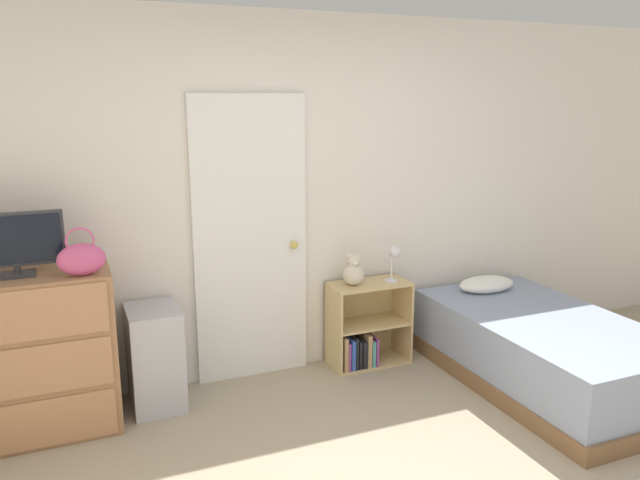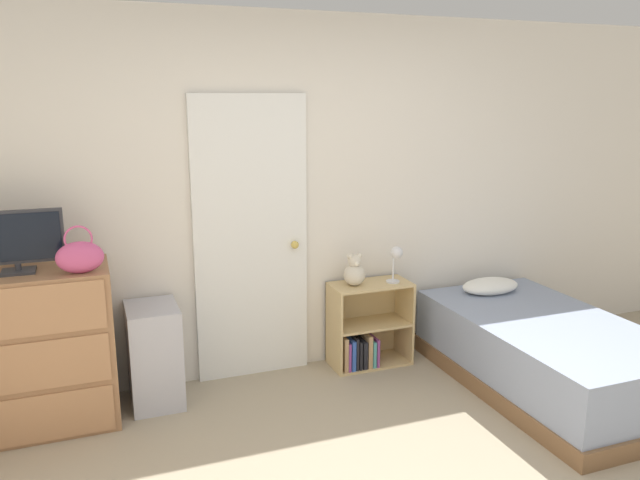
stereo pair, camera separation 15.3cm
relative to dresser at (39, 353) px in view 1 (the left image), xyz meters
name	(u,v)px [view 1 (the left image)]	position (x,y,z in m)	size (l,w,h in m)	color
wall_back	(295,198)	(1.75, 0.31, 0.78)	(10.00, 0.06, 2.55)	silver
door_closed	(251,240)	(1.40, 0.26, 0.51)	(0.81, 0.09, 2.00)	white
dresser	(39,353)	(0.00, 0.00, 0.00)	(0.87, 0.53, 0.99)	#996B47
tv	(15,243)	(-0.06, -0.03, 0.69)	(0.53, 0.16, 0.37)	#2D2D33
handbag	(81,259)	(0.28, -0.16, 0.59)	(0.27, 0.12, 0.28)	#C64C7F
storage_bin	(155,357)	(0.68, 0.05, -0.16)	(0.33, 0.42, 0.67)	#ADADB7
bookshelf	(363,332)	(2.21, 0.11, -0.24)	(0.60, 0.30, 0.63)	tan
teddy_bear	(353,271)	(2.13, 0.11, 0.24)	(0.16, 0.16, 0.24)	beige
desk_lamp	(394,256)	(2.44, 0.07, 0.33)	(0.11, 0.11, 0.28)	silver
bed	(543,349)	(3.24, -0.66, -0.25)	(1.05, 1.87, 0.60)	brown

